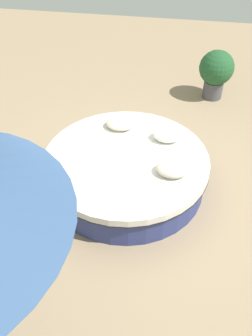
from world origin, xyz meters
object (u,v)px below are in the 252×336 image
at_px(throw_pillow_0, 172,169).
at_px(planter, 216,71).
at_px(patio_chair, 2,208).
at_px(throw_pillow_2, 120,124).
at_px(round_bed, 126,170).
at_px(throw_pillow_1, 167,135).

relative_size(throw_pillow_0, planter, 0.44).
relative_size(patio_chair, planter, 0.92).
bearing_deg(patio_chair, throw_pillow_2, -58.90).
bearing_deg(throw_pillow_2, planter, 54.84).
bearing_deg(patio_chair, throw_pillow_0, -92.58).
height_order(round_bed, throw_pillow_0, throw_pillow_0).
height_order(throw_pillow_0, throw_pillow_2, throw_pillow_0).
distance_m(round_bed, throw_pillow_1, 0.89).
relative_size(round_bed, throw_pillow_2, 5.35).
xyz_separation_m(throw_pillow_0, throw_pillow_2, (-0.96, 1.02, -0.00)).
bearing_deg(throw_pillow_1, throw_pillow_0, -79.82).
xyz_separation_m(round_bed, throw_pillow_2, (-0.24, 0.76, 0.36)).
height_order(patio_chair, planter, planter).
bearing_deg(throw_pillow_0, round_bed, 160.44).
xyz_separation_m(throw_pillow_1, patio_chair, (-2.04, -1.88, -0.11)).
height_order(throw_pillow_2, planter, planter).
bearing_deg(patio_chair, round_bed, -76.38).
distance_m(round_bed, throw_pillow_2, 0.88).
distance_m(throw_pillow_1, planter, 2.68).
xyz_separation_m(throw_pillow_1, planter, (0.83, 2.55, -0.05)).
bearing_deg(round_bed, throw_pillow_1, 43.90).
relative_size(round_bed, throw_pillow_0, 5.50).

